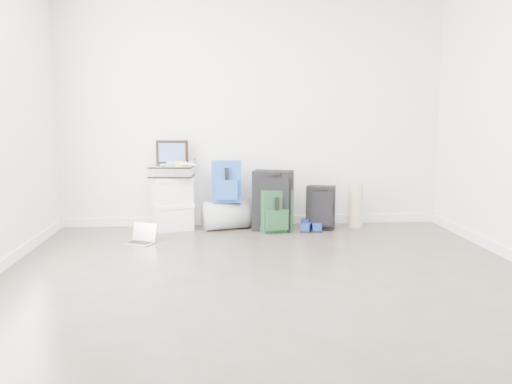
{
  "coord_description": "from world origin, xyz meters",
  "views": [
    {
      "loc": [
        -0.41,
        -3.9,
        1.33
      ],
      "look_at": [
        0.01,
        1.9,
        0.48
      ],
      "focal_mm": 38.0,
      "sensor_mm": 36.0,
      "label": 1
    }
  ],
  "objects": [
    {
      "name": "carry_on",
      "position": [
        0.77,
        2.15,
        0.25
      ],
      "size": [
        0.36,
        0.29,
        0.5
      ],
      "rotation": [
        0.0,
        0.0,
        -0.32
      ],
      "color": "black",
      "rests_on": "ground"
    },
    {
      "name": "briefcase",
      "position": [
        -0.93,
        2.27,
        0.67
      ],
      "size": [
        0.5,
        0.39,
        0.14
      ],
      "primitive_type": "cube",
      "rotation": [
        0.0,
        0.0,
        -0.08
      ],
      "color": "#B2B2B7",
      "rests_on": "boxes_stack"
    },
    {
      "name": "painting",
      "position": [
        -0.93,
        2.37,
        0.88
      ],
      "size": [
        0.37,
        0.06,
        0.28
      ],
      "rotation": [
        0.0,
        0.0,
        -0.11
      ],
      "color": "black",
      "rests_on": "briefcase"
    },
    {
      "name": "drone",
      "position": [
        -0.85,
        2.25,
        0.77
      ],
      "size": [
        0.41,
        0.41,
        0.05
      ],
      "rotation": [
        0.0,
        0.0,
        0.05
      ],
      "color": "yellow",
      "rests_on": "briefcase"
    },
    {
      "name": "room_envelope",
      "position": [
        0.0,
        0.02,
        1.72
      ],
      "size": [
        4.52,
        5.02,
        2.71
      ],
      "color": "white",
      "rests_on": "ground"
    },
    {
      "name": "green_backpack",
      "position": [
        0.24,
        2.05,
        0.23
      ],
      "size": [
        0.38,
        0.32,
        0.48
      ],
      "rotation": [
        0.0,
        0.0,
        0.24
      ],
      "color": "#143925",
      "rests_on": "ground"
    },
    {
      "name": "large_suitcase",
      "position": [
        0.22,
        2.14,
        0.34
      ],
      "size": [
        0.49,
        0.38,
        0.68
      ],
      "rotation": [
        0.0,
        0.0,
        -0.27
      ],
      "color": "black",
      "rests_on": "ground"
    },
    {
      "name": "blue_backpack",
      "position": [
        -0.31,
        2.21,
        0.55
      ],
      "size": [
        0.34,
        0.25,
        0.47
      ],
      "rotation": [
        0.0,
        0.0,
        -0.03
      ],
      "color": "#173597",
      "rests_on": "duffel_bag"
    },
    {
      "name": "duffel_bag",
      "position": [
        -0.31,
        2.24,
        0.16
      ],
      "size": [
        0.59,
        0.44,
        0.32
      ],
      "primitive_type": "cylinder",
      "rotation": [
        0.0,
        1.57,
        0.25
      ],
      "color": "gray",
      "rests_on": "ground"
    },
    {
      "name": "laptop",
      "position": [
        -1.19,
        1.62,
        0.05
      ],
      "size": [
        0.34,
        0.3,
        0.2
      ],
      "rotation": [
        0.0,
        0.0,
        -0.48
      ],
      "color": "silver",
      "rests_on": "ground"
    },
    {
      "name": "ground",
      "position": [
        0.0,
        0.0,
        0.0
      ],
      "size": [
        5.0,
        5.0,
        0.0
      ],
      "primitive_type": "plane",
      "color": "#3A322A",
      "rests_on": "ground"
    },
    {
      "name": "rolled_rug",
      "position": [
        1.2,
        2.25,
        0.26
      ],
      "size": [
        0.17,
        0.17,
        0.52
      ],
      "primitive_type": "cylinder",
      "color": "tan",
      "rests_on": "ground"
    },
    {
      "name": "boxes_stack",
      "position": [
        -0.93,
        2.27,
        0.3
      ],
      "size": [
        0.52,
        0.47,
        0.6
      ],
      "rotation": [
        0.0,
        0.0,
        0.37
      ],
      "color": "white",
      "rests_on": "ground"
    },
    {
      "name": "shoes",
      "position": [
        0.65,
        2.08,
        0.04
      ],
      "size": [
        0.28,
        0.29,
        0.09
      ],
      "rotation": [
        0.0,
        0.0,
        -0.23
      ],
      "color": "black",
      "rests_on": "ground"
    }
  ]
}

